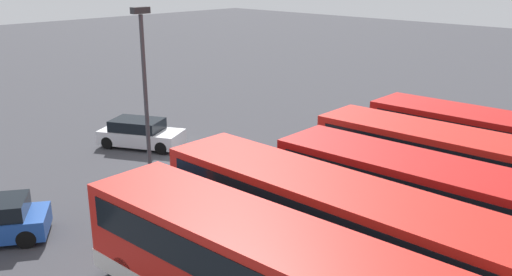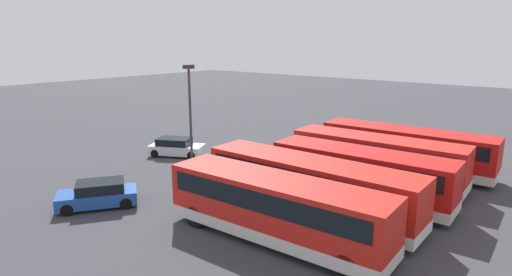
{
  "view_description": "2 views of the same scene",
  "coord_description": "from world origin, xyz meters",
  "px_view_note": "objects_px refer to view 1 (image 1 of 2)",
  "views": [
    {
      "loc": [
        15.58,
        19.48,
        8.87
      ],
      "look_at": [
        -2.25,
        2.18,
        1.02
      ],
      "focal_mm": 38.33,
      "sensor_mm": 36.0,
      "label": 1
    },
    {
      "loc": [
        21.11,
        21.65,
        8.9
      ],
      "look_at": [
        -2.94,
        1.91,
        1.58
      ],
      "focal_mm": 29.27,
      "sensor_mm": 36.0,
      "label": 2
    }
  ],
  "objects_px": {
    "bus_single_deck_second": "(453,168)",
    "lamp_post_tall": "(145,88)",
    "bus_single_deck_third": "(422,201)",
    "bus_single_deck_fourth": "(329,224)",
    "car_hatchback_silver": "(140,133)",
    "bus_single_deck_fifth": "(258,274)",
    "bus_single_deck_near_end": "(505,149)"
  },
  "relations": [
    {
      "from": "bus_single_deck_fourth",
      "to": "car_hatchback_silver",
      "type": "relative_size",
      "value": 2.58
    },
    {
      "from": "bus_single_deck_near_end",
      "to": "lamp_post_tall",
      "type": "bearing_deg",
      "value": -42.2
    },
    {
      "from": "bus_single_deck_fourth",
      "to": "car_hatchback_silver",
      "type": "xyz_separation_m",
      "value": [
        -3.08,
        -14.21,
        -0.92
      ]
    },
    {
      "from": "bus_single_deck_third",
      "to": "car_hatchback_silver",
      "type": "bearing_deg",
      "value": -88.71
    },
    {
      "from": "bus_single_deck_near_end",
      "to": "bus_single_deck_third",
      "type": "distance_m",
      "value": 7.26
    },
    {
      "from": "bus_single_deck_near_end",
      "to": "bus_single_deck_second",
      "type": "distance_m",
      "value": 3.66
    },
    {
      "from": "bus_single_deck_second",
      "to": "bus_single_deck_third",
      "type": "distance_m",
      "value": 3.7
    },
    {
      "from": "bus_single_deck_fifth",
      "to": "lamp_post_tall",
      "type": "bearing_deg",
      "value": -109.62
    },
    {
      "from": "bus_single_deck_third",
      "to": "lamp_post_tall",
      "type": "bearing_deg",
      "value": -70.27
    },
    {
      "from": "bus_single_deck_near_end",
      "to": "bus_single_deck_third",
      "type": "height_order",
      "value": "same"
    },
    {
      "from": "bus_single_deck_third",
      "to": "lamp_post_tall",
      "type": "distance_m",
      "value": 10.93
    },
    {
      "from": "lamp_post_tall",
      "to": "bus_single_deck_second",
      "type": "bearing_deg",
      "value": 127.8
    },
    {
      "from": "bus_single_deck_third",
      "to": "bus_single_deck_fifth",
      "type": "relative_size",
      "value": 0.94
    },
    {
      "from": "bus_single_deck_third",
      "to": "lamp_post_tall",
      "type": "relative_size",
      "value": 1.38
    },
    {
      "from": "bus_single_deck_fourth",
      "to": "bus_single_deck_fifth",
      "type": "relative_size",
      "value": 1.08
    },
    {
      "from": "bus_single_deck_near_end",
      "to": "lamp_post_tall",
      "type": "distance_m",
      "value": 14.88
    },
    {
      "from": "bus_single_deck_third",
      "to": "car_hatchback_silver",
      "type": "distance_m",
      "value": 15.42
    },
    {
      "from": "car_hatchback_silver",
      "to": "bus_single_deck_near_end",
      "type": "bearing_deg",
      "value": 116.51
    },
    {
      "from": "bus_single_deck_near_end",
      "to": "bus_single_deck_fifth",
      "type": "height_order",
      "value": "same"
    },
    {
      "from": "bus_single_deck_third",
      "to": "lamp_post_tall",
      "type": "height_order",
      "value": "lamp_post_tall"
    },
    {
      "from": "bus_single_deck_second",
      "to": "lamp_post_tall",
      "type": "distance_m",
      "value": 12.08
    },
    {
      "from": "bus_single_deck_third",
      "to": "bus_single_deck_fourth",
      "type": "distance_m",
      "value": 3.63
    },
    {
      "from": "bus_single_deck_second",
      "to": "bus_single_deck_near_end",
      "type": "bearing_deg",
      "value": 171.75
    },
    {
      "from": "bus_single_deck_second",
      "to": "bus_single_deck_third",
      "type": "xyz_separation_m",
      "value": [
        3.64,
        0.66,
        -0.0
      ]
    },
    {
      "from": "lamp_post_tall",
      "to": "bus_single_deck_near_end",
      "type": "bearing_deg",
      "value": 137.8
    },
    {
      "from": "bus_single_deck_second",
      "to": "bus_single_deck_third",
      "type": "bearing_deg",
      "value": 10.25
    },
    {
      "from": "bus_single_deck_fifth",
      "to": "bus_single_deck_near_end",
      "type": "bearing_deg",
      "value": 177.33
    },
    {
      "from": "bus_single_deck_fourth",
      "to": "car_hatchback_silver",
      "type": "height_order",
      "value": "bus_single_deck_fourth"
    },
    {
      "from": "bus_single_deck_near_end",
      "to": "lamp_post_tall",
      "type": "height_order",
      "value": "lamp_post_tall"
    },
    {
      "from": "bus_single_deck_fourth",
      "to": "lamp_post_tall",
      "type": "bearing_deg",
      "value": -89.09
    },
    {
      "from": "bus_single_deck_second",
      "to": "bus_single_deck_fourth",
      "type": "xyz_separation_m",
      "value": [
        7.07,
        -0.52,
        0.0
      ]
    },
    {
      "from": "bus_single_deck_near_end",
      "to": "bus_single_deck_third",
      "type": "bearing_deg",
      "value": 1.05
    }
  ]
}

